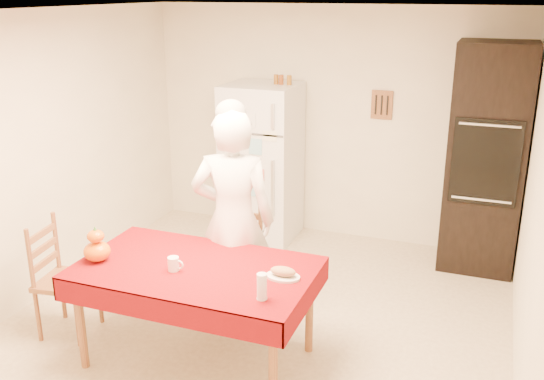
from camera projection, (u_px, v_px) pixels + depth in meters
The scene contains 17 objects.
floor at pixel (252, 329), 4.95m from camera, with size 4.50×4.50×0.00m, color tan.
room_shell at pixel (250, 136), 4.44m from camera, with size 4.02×4.52×2.51m.
refrigerator at pixel (262, 163), 6.57m from camera, with size 0.75×0.74×1.70m.
oven_cabinet at pixel (486, 159), 5.77m from camera, with size 0.70×0.62×2.20m.
dining_table at pixel (196, 275), 4.35m from camera, with size 1.70×1.00×0.76m.
chair_far at pixel (236, 255), 5.13m from camera, with size 0.45×0.43×0.95m.
chair_left at pixel (59, 274), 4.79m from camera, with size 0.45×0.47×0.95m.
seated_woman at pixel (233, 221), 4.78m from camera, with size 0.66×0.43×1.81m, color white.
coffee_mug at pixel (173, 264), 4.25m from camera, with size 0.08×0.08×0.10m, color white.
pumpkin_lower at pixel (97, 251), 4.40m from camera, with size 0.19×0.19×0.15m, color #CB4304.
pumpkin_upper at pixel (96, 236), 4.36m from camera, with size 0.12×0.12×0.09m, color #CA5404.
wine_glass at pixel (262, 287), 3.85m from camera, with size 0.07×0.07×0.18m, color white.
bread_plate at pixel (283, 277), 4.16m from camera, with size 0.24×0.24×0.02m, color white.
bread_loaf at pixel (283, 271), 4.14m from camera, with size 0.18×0.10×0.06m, color tan.
spice_jar_left at pixel (276, 79), 6.28m from camera, with size 0.05×0.05×0.10m, color brown.
spice_jar_mid at pixel (281, 80), 6.26m from camera, with size 0.05×0.05×0.10m, color brown.
spice_jar_right at pixel (289, 80), 6.23m from camera, with size 0.05×0.05×0.10m, color #8F5C1A.
Camera 1 is at (1.68, -3.99, 2.66)m, focal length 40.00 mm.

